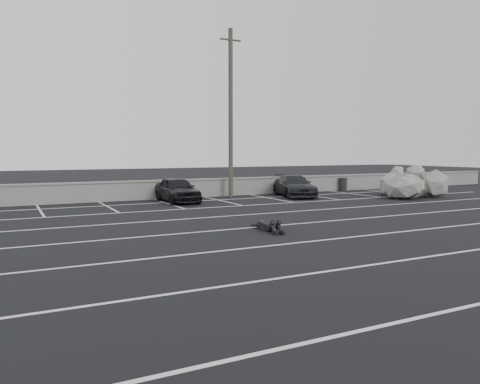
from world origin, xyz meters
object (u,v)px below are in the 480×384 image
car_left (177,190)px  utility_pole (231,113)px  car_right (294,186)px  trash_bin (343,184)px  riprap_pile (407,187)px  person (267,223)px

car_left → utility_pole: 5.71m
car_right → trash_bin: 5.39m
riprap_pile → person: 14.10m
car_right → utility_pole: utility_pole is taller
person → riprap_pile: bearing=35.3°
car_left → car_right: size_ratio=0.89×
car_left → riprap_pile: bearing=-15.6°
riprap_pile → trash_bin: bearing=94.0°
trash_bin → person: bearing=-138.1°
riprap_pile → car_right: bearing=147.8°
car_right → utility_pole: bearing=175.1°
utility_pole → trash_bin: bearing=2.7°
trash_bin → riprap_pile: 5.22m
car_left → car_right: (7.18, -0.17, -0.03)m
utility_pole → trash_bin: (8.58, 0.40, -4.41)m
utility_pole → riprap_pile: bearing=-28.2°
trash_bin → person: 16.68m
car_right → riprap_pile: 6.44m
riprap_pile → person: size_ratio=1.89×
car_left → riprap_pile: size_ratio=0.84×
car_left → utility_pole: bearing=18.4°
car_right → person: 11.90m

